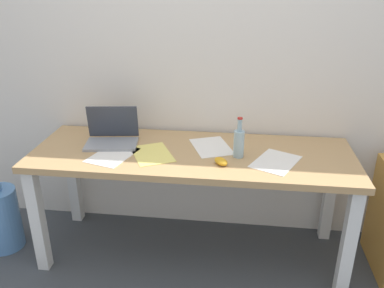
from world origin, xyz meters
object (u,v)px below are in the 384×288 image
at_px(computer_mouse, 221,161).
at_px(water_cooler_jug, 1,218).
at_px(desk, 192,166).
at_px(beer_bottle, 239,142).
at_px(laptop_left, 112,136).

xyz_separation_m(computer_mouse, water_cooler_jug, (-1.44, 0.04, -0.53)).
bearing_deg(desk, beer_bottle, -7.19).
height_order(laptop_left, beer_bottle, beer_bottle).
bearing_deg(computer_mouse, water_cooler_jug, 143.94).
bearing_deg(water_cooler_jug, beer_bottle, 2.51).
xyz_separation_m(desk, beer_bottle, (0.28, -0.03, 0.19)).
distance_m(computer_mouse, water_cooler_jug, 1.54).
distance_m(desk, beer_bottle, 0.33).
distance_m(laptop_left, water_cooler_jug, 0.95).
height_order(desk, computer_mouse, computer_mouse).
relative_size(computer_mouse, water_cooler_jug, 0.21).
relative_size(laptop_left, beer_bottle, 1.43).
height_order(beer_bottle, computer_mouse, beer_bottle).
height_order(laptop_left, water_cooler_jug, laptop_left).
xyz_separation_m(desk, computer_mouse, (0.18, -0.15, 0.11)).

